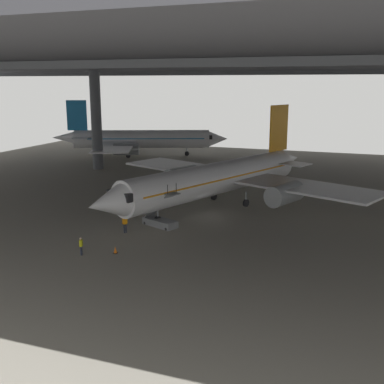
# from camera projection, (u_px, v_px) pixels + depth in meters

# --- Properties ---
(ground_plane) EXTENTS (110.00, 110.00, 0.00)m
(ground_plane) POSITION_uv_depth(u_px,v_px,m) (198.00, 215.00, 52.38)
(ground_plane) COLOR gray
(hangar_structure) EXTENTS (121.00, 99.00, 17.42)m
(hangar_structure) POSITION_uv_depth(u_px,v_px,m) (233.00, 63.00, 61.21)
(hangar_structure) COLOR #4C4F54
(hangar_structure) RESTS_ON ground_plane
(airplane_main) EXTENTS (34.78, 34.85, 11.40)m
(airplane_main) POSITION_uv_depth(u_px,v_px,m) (219.00, 178.00, 55.33)
(airplane_main) COLOR white
(airplane_main) RESTS_ON ground_plane
(boarding_stairs) EXTENTS (4.40, 2.88, 4.64)m
(boarding_stairs) POSITION_uv_depth(u_px,v_px,m) (161.00, 219.00, 48.28)
(boarding_stairs) COLOR slate
(boarding_stairs) RESTS_ON ground_plane
(crew_worker_near_nose) EXTENTS (0.33, 0.52, 1.57)m
(crew_worker_near_nose) POSITION_uv_depth(u_px,v_px,m) (81.00, 245.00, 40.13)
(crew_worker_near_nose) COLOR #232838
(crew_worker_near_nose) RESTS_ON ground_plane
(crew_worker_by_stairs) EXTENTS (0.40, 0.44, 1.76)m
(crew_worker_by_stairs) POSITION_uv_depth(u_px,v_px,m) (125.00, 223.00, 46.03)
(crew_worker_by_stairs) COLOR #232838
(crew_worker_by_stairs) RESTS_ON ground_plane
(airplane_distant) EXTENTS (33.30, 33.20, 10.94)m
(airplane_distant) POSITION_uv_depth(u_px,v_px,m) (139.00, 139.00, 93.74)
(airplane_distant) COLOR white
(airplane_distant) RESTS_ON ground_plane
(traffic_cone_orange) EXTENTS (0.36, 0.36, 0.60)m
(traffic_cone_orange) POSITION_uv_depth(u_px,v_px,m) (115.00, 250.00, 40.68)
(traffic_cone_orange) COLOR black
(traffic_cone_orange) RESTS_ON ground_plane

